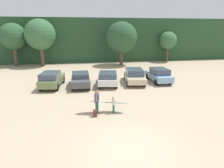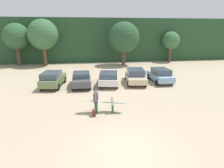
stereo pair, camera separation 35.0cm
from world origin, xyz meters
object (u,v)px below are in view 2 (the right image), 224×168
parked_car_white (109,78)px  surfboard_teal (114,103)px  parked_car_dark_gray (81,79)px  person_adult (96,100)px  parked_car_olive_green (53,79)px  parked_car_sky_blue (160,75)px  backpack_dropped (94,113)px  person_child (113,103)px  surfboard_cream (95,101)px  parked_car_champagne (135,76)px

parked_car_white → surfboard_teal: size_ratio=2.59×
parked_car_dark_gray → person_adult: bearing=-171.4°
parked_car_olive_green → parked_car_dark_gray: bearing=-86.5°
parked_car_sky_blue → backpack_dropped: size_ratio=9.30×
person_adult → person_child: 1.19m
parked_car_sky_blue → surfboard_cream: 10.62m
person_child → backpack_dropped: bearing=28.7°
parked_car_white → parked_car_dark_gray: bearing=100.2°
parked_car_olive_green → surfboard_cream: size_ratio=2.18×
parked_car_olive_green → person_adult: 8.13m
parked_car_champagne → surfboard_cream: bearing=154.3°
parked_car_dark_gray → backpack_dropped: size_ratio=9.47×
parked_car_olive_green → surfboard_teal: (5.19, -7.25, -0.16)m
person_child → surfboard_teal: bearing=-131.7°
parked_car_dark_gray → person_child: parked_car_dark_gray is taller
parked_car_olive_green → person_child: 8.92m
person_adult → parked_car_white: bearing=-93.2°
surfboard_cream → surfboard_teal: surfboard_cream is taller
parked_car_white → surfboard_teal: parked_car_white is taller
parked_car_dark_gray → backpack_dropped: 7.61m
parked_car_sky_blue → person_child: size_ratio=3.45×
parked_car_sky_blue → backpack_dropped: (-7.85, -7.88, -0.59)m
parked_car_champagne → surfboard_teal: bearing=162.5°
parked_car_dark_gray → parked_car_sky_blue: size_ratio=1.02×
parked_car_olive_green → backpack_dropped: (3.74, -7.75, -0.62)m
parked_car_olive_green → person_child: (5.08, -7.33, -0.16)m
parked_car_dark_gray → backpack_dropped: parked_car_dark_gray is taller
parked_car_white → backpack_dropped: (-2.02, -7.61, -0.57)m
parked_car_dark_gray → person_adult: 7.00m
backpack_dropped → parked_car_champagne: bearing=57.9°
parked_car_white → parked_car_sky_blue: parked_car_sky_blue is taller
parked_car_sky_blue → surfboard_teal: size_ratio=2.30×
person_adult → parked_car_olive_green: bearing=-49.6°
parked_car_dark_gray → parked_car_champagne: bearing=-85.3°
parked_car_dark_gray → person_adult: (1.04, -6.92, 0.14)m
person_child → backpack_dropped: 1.48m
person_adult → parked_car_sky_blue: bearing=-125.0°
parked_car_dark_gray → parked_car_sky_blue: parked_car_sky_blue is taller
parked_car_white → person_child: bearing=-176.4°
person_adult → surfboard_teal: size_ratio=0.89×
parked_car_white → backpack_dropped: parked_car_white is taller
parked_car_champagne → surfboard_cream: 8.89m
parked_car_dark_gray → backpack_dropped: bearing=-173.5°
parked_car_champagne → person_child: 8.45m
surfboard_cream → surfboard_teal: 1.37m
person_child → surfboard_cream: 1.27m
person_adult → surfboard_teal: person_adult is taller
parked_car_white → person_child: (-0.68, -7.19, -0.11)m
parked_car_white → surfboard_teal: (-0.57, -7.11, -0.11)m
surfboard_cream → surfboard_teal: size_ratio=1.15×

